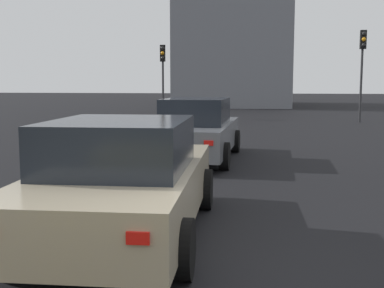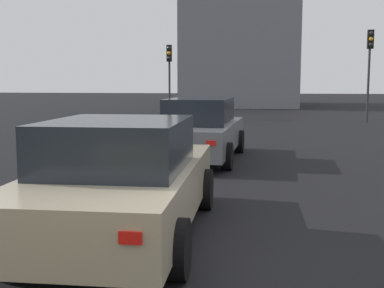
{
  "view_description": "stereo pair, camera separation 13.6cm",
  "coord_description": "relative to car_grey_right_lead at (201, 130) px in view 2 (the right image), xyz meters",
  "views": [
    {
      "loc": [
        -4.88,
        -0.07,
        2.01
      ],
      "look_at": [
        2.67,
        0.94,
        1.05
      ],
      "focal_mm": 46.61,
      "sensor_mm": 36.0,
      "label": 1
    },
    {
      "loc": [
        -4.86,
        -0.21,
        2.01
      ],
      "look_at": [
        2.67,
        0.94,
        1.05
      ],
      "focal_mm": 46.61,
      "sensor_mm": 36.0,
      "label": 2
    }
  ],
  "objects": [
    {
      "name": "traffic_light_near_left",
      "position": [
        12.76,
        -6.53,
        2.44
      ],
      "size": [
        0.32,
        0.29,
        4.48
      ],
      "rotation": [
        0.0,
        0.0,
        3.21
      ],
      "color": "#2D2D30",
      "rests_on": "ground_plane"
    },
    {
      "name": "car_grey_right_lead",
      "position": [
        0.0,
        0.0,
        0.0
      ],
      "size": [
        4.77,
        2.08,
        1.59
      ],
      "rotation": [
        0.0,
        0.0,
        -0.04
      ],
      "color": "slate",
      "rests_on": "ground_plane"
    },
    {
      "name": "building_facade_left",
      "position": [
        30.48,
        0.51,
        5.5
      ],
      "size": [
        12.28,
        9.03,
        12.52
      ],
      "primitive_type": "cube",
      "color": "slate",
      "rests_on": "ground_plane"
    },
    {
      "name": "car_beige_right_second",
      "position": [
        -6.47,
        0.16,
        -0.02
      ],
      "size": [
        4.67,
        2.19,
        1.54
      ],
      "rotation": [
        0.0,
        0.0,
        0.03
      ],
      "color": "tan",
      "rests_on": "ground_plane"
    },
    {
      "name": "traffic_light_near_right",
      "position": [
        14.53,
        3.7,
        2.11
      ],
      "size": [
        0.32,
        0.3,
        4.0
      ],
      "rotation": [
        0.0,
        0.0,
        3.22
      ],
      "color": "#2D2D30",
      "rests_on": "ground_plane"
    }
  ]
}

